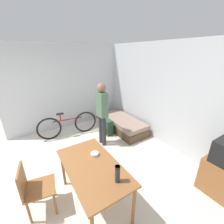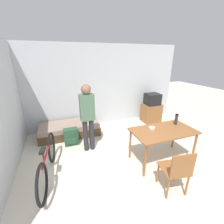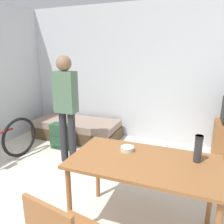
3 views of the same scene
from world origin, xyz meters
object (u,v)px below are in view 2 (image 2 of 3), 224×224
Objects in this scene: dining_table at (163,134)px; bicycle at (48,162)px; tv at (151,109)px; person_standing at (87,114)px; backpack at (71,137)px; mate_bowl at (152,128)px; daybed at (70,129)px; thermos_flask at (176,119)px; wooden_chair at (177,170)px.

dining_table reaches higher than bicycle.
bicycle is at bearing -154.58° from tv.
person_standing is 0.97m from backpack.
dining_table is 1.82m from person_standing.
mate_bowl is (1.27, -0.85, -0.21)m from person_standing.
bicycle is (-0.57, -1.65, 0.17)m from daybed.
dining_table is at bearing -33.92° from person_standing.
person_standing is at bearing 146.08° from dining_table.
person_standing is at bearing -44.02° from backpack.
thermos_flask is 0.69m from mate_bowl.
mate_bowl is (-1.29, -1.87, 0.32)m from tv.
tv reaches higher than mate_bowl.
daybed is 0.58m from backpack.
person_standing reaches higher than mate_bowl.
tv is at bearing 21.54° from person_standing.
mate_bowl is at bearing -36.63° from backpack.
bicycle is 12.70× the size of mate_bowl.
daybed is 1.03× the size of person_standing.
wooden_chair is 1.05m from mate_bowl.
mate_bowl is at bearing -47.66° from daybed.
person_standing reaches higher than dining_table.
mate_bowl is 0.29× the size of backpack.
mate_bowl is at bearing -179.18° from thermos_flask.
mate_bowl is 2.18m from backpack.
thermos_flask is at bearing -108.38° from tv.
bicycle is (-2.45, 0.33, -0.33)m from dining_table.
bicycle reaches higher than daybed.
tv is 3.20m from wooden_chair.
bicycle is (-2.10, 1.18, -0.15)m from wooden_chair.
thermos_flask is (0.82, 1.01, 0.41)m from wooden_chair.
wooden_chair is at bearing -29.45° from bicycle.
tv is at bearing 63.38° from wooden_chair.
dining_table is 0.79× the size of bicycle.
thermos_flask is (1.95, -0.84, -0.09)m from person_standing.
dining_table is at bearing -161.76° from thermos_flask.
dining_table is 0.28m from mate_bowl.
tv is at bearing 0.61° from daybed.
dining_table is 2.93× the size of backpack.
daybed is at bearing 132.34° from mate_bowl.
person_standing is at bearing 146.13° from mate_bowl.
thermos_flask reaches higher than backpack.
person_standing reaches higher than tv.
daybed is at bearing 133.58° from dining_table.
backpack is at bearing -91.44° from daybed.
person_standing is 3.61× the size of backpack.
tv is 0.61× the size of person_standing.
wooden_chair is 2.23m from person_standing.
tv is 2.22× the size of backpack.
thermos_flask is at bearing -3.52° from bicycle.
tv reaches higher than dining_table.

